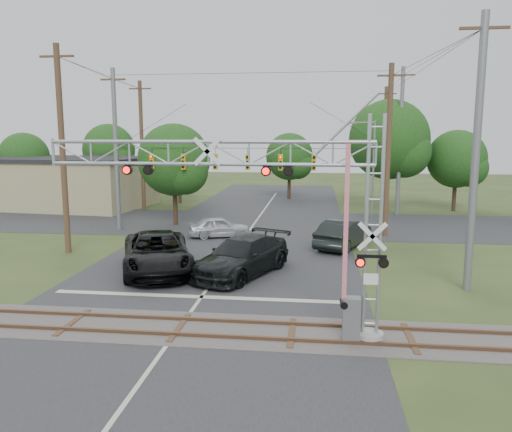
# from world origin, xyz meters

# --- Properties ---
(ground) EXTENTS (160.00, 160.00, 0.00)m
(ground) POSITION_xyz_m (0.00, 0.00, 0.00)
(ground) COLOR #2F401D
(ground) RESTS_ON ground
(road_main) EXTENTS (14.00, 90.00, 0.02)m
(road_main) POSITION_xyz_m (0.00, 10.00, 0.01)
(road_main) COLOR #2B2B2D
(road_main) RESTS_ON ground
(road_cross) EXTENTS (90.00, 12.00, 0.02)m
(road_cross) POSITION_xyz_m (0.00, 24.00, 0.01)
(road_cross) COLOR #2B2B2D
(road_cross) RESTS_ON ground
(railroad_track) EXTENTS (90.00, 3.20, 0.17)m
(railroad_track) POSITION_xyz_m (0.00, 2.00, 0.03)
(railroad_track) COLOR #443F3B
(railroad_track) RESTS_ON ground
(crossing_gantry) EXTENTS (11.32, 0.96, 7.48)m
(crossing_gantry) POSITION_xyz_m (3.30, 1.64, 4.64)
(crossing_gantry) COLOR gray
(crossing_gantry) RESTS_ON ground
(traffic_signal_span) EXTENTS (19.34, 0.36, 11.50)m
(traffic_signal_span) POSITION_xyz_m (0.88, 20.00, 5.60)
(traffic_signal_span) COLOR slate
(traffic_signal_span) RESTS_ON ground
(pickup_black) EXTENTS (5.48, 7.73, 1.96)m
(pickup_black) POSITION_xyz_m (-3.15, 9.27, 0.98)
(pickup_black) COLOR black
(pickup_black) RESTS_ON ground
(car_dark) EXTENTS (4.96, 6.92, 1.86)m
(car_dark) POSITION_xyz_m (1.18, 9.22, 0.93)
(car_dark) COLOR black
(car_dark) RESTS_ON ground
(sedan_silver) EXTENTS (4.44, 2.90, 1.41)m
(sedan_silver) POSITION_xyz_m (-1.72, 18.23, 0.70)
(sedan_silver) COLOR #B5B7BD
(sedan_silver) RESTS_ON ground
(suv_dark) EXTENTS (3.86, 5.58, 1.74)m
(suv_dark) POSITION_xyz_m (6.49, 16.01, 0.87)
(suv_dark) COLOR black
(suv_dark) RESTS_ON ground
(commercial_building) EXTENTS (21.33, 12.45, 4.77)m
(commercial_building) POSITION_xyz_m (-21.81, 31.57, 2.39)
(commercial_building) COLOR tan
(commercial_building) RESTS_ON ground
(streetlight) EXTENTS (2.15, 0.22, 8.06)m
(streetlight) POSITION_xyz_m (9.22, 27.32, 4.51)
(streetlight) COLOR slate
(streetlight) RESTS_ON ground
(utility_poles) EXTENTS (24.76, 29.56, 12.53)m
(utility_poles) POSITION_xyz_m (2.93, 23.39, 6.07)
(utility_poles) COLOR #4A3822
(utility_poles) RESTS_ON ground
(treeline) EXTENTS (54.57, 25.52, 10.04)m
(treeline) POSITION_xyz_m (0.68, 31.97, 5.24)
(treeline) COLOR #362618
(treeline) RESTS_ON ground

